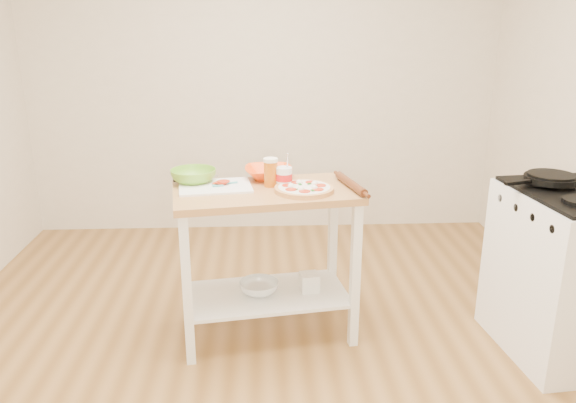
# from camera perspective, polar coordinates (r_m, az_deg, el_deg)

# --- Properties ---
(room_shell) EXTENTS (4.04, 4.54, 2.74)m
(room_shell) POSITION_cam_1_polar(r_m,az_deg,el_deg) (2.62, -2.24, 8.15)
(room_shell) COLOR olive
(room_shell) RESTS_ON ground
(prep_island) EXTENTS (1.09, 0.70, 0.90)m
(prep_island) POSITION_cam_1_polar(r_m,az_deg,el_deg) (3.21, -2.24, -3.21)
(prep_island) COLOR #B28049
(prep_island) RESTS_ON ground
(gas_stove) EXTENTS (0.72, 0.82, 1.11)m
(gas_stove) POSITION_cam_1_polar(r_m,az_deg,el_deg) (3.48, 26.78, -6.46)
(gas_stove) COLOR white
(gas_stove) RESTS_ON ground
(skillet) EXTENTS (0.44, 0.28, 0.03)m
(skillet) POSITION_cam_1_polar(r_m,az_deg,el_deg) (3.37, 25.08, 2.11)
(skillet) COLOR black
(skillet) RESTS_ON gas_stove
(pizza) EXTENTS (0.33, 0.33, 0.05)m
(pizza) POSITION_cam_1_polar(r_m,az_deg,el_deg) (3.08, 1.65, 1.32)
(pizza) COLOR #E3A461
(pizza) RESTS_ON prep_island
(cutting_board) EXTENTS (0.44, 0.35, 0.04)m
(cutting_board) POSITION_cam_1_polar(r_m,az_deg,el_deg) (3.18, -7.46, 1.57)
(cutting_board) COLOR white
(cutting_board) RESTS_ON prep_island
(spatula) EXTENTS (0.14, 0.09, 0.01)m
(spatula) POSITION_cam_1_polar(r_m,az_deg,el_deg) (3.18, -6.56, 1.76)
(spatula) COLOR teal
(spatula) RESTS_ON cutting_board
(knife) EXTENTS (0.26, 0.13, 0.01)m
(knife) POSITION_cam_1_polar(r_m,az_deg,el_deg) (3.31, -9.96, 2.28)
(knife) COLOR silver
(knife) RESTS_ON cutting_board
(orange_bowl) EXTENTS (0.30, 0.30, 0.07)m
(orange_bowl) POSITION_cam_1_polar(r_m,az_deg,el_deg) (3.33, -1.98, 2.94)
(orange_bowl) COLOR #FF4D10
(orange_bowl) RESTS_ON prep_island
(green_bowl) EXTENTS (0.27, 0.27, 0.08)m
(green_bowl) POSITION_cam_1_polar(r_m,az_deg,el_deg) (3.28, -9.58, 2.55)
(green_bowl) COLOR #6EAE2E
(green_bowl) RESTS_ON prep_island
(beer_pint) EXTENTS (0.08, 0.08, 0.16)m
(beer_pint) POSITION_cam_1_polar(r_m,az_deg,el_deg) (3.16, -1.77, 3.00)
(beer_pint) COLOR #C15C0E
(beer_pint) RESTS_ON prep_island
(yogurt_tub) EXTENTS (0.09, 0.09, 0.20)m
(yogurt_tub) POSITION_cam_1_polar(r_m,az_deg,el_deg) (3.16, -0.41, 2.52)
(yogurt_tub) COLOR white
(yogurt_tub) RESTS_ON prep_island
(rolling_pin) EXTENTS (0.13, 0.39, 0.04)m
(rolling_pin) POSITION_cam_1_polar(r_m,az_deg,el_deg) (3.16, 6.41, 1.77)
(rolling_pin) COLOR #5C2C15
(rolling_pin) RESTS_ON prep_island
(shelf_glass_bowl) EXTENTS (0.32, 0.32, 0.07)m
(shelf_glass_bowl) POSITION_cam_1_polar(r_m,az_deg,el_deg) (3.35, -2.97, -8.72)
(shelf_glass_bowl) COLOR silver
(shelf_glass_bowl) RESTS_ON prep_island
(shelf_bin) EXTENTS (0.12, 0.12, 0.11)m
(shelf_bin) POSITION_cam_1_polar(r_m,az_deg,el_deg) (3.37, 2.17, -8.17)
(shelf_bin) COLOR white
(shelf_bin) RESTS_ON prep_island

